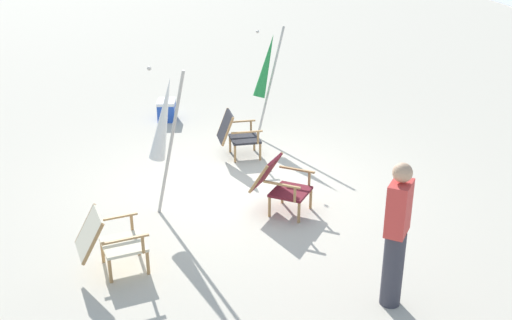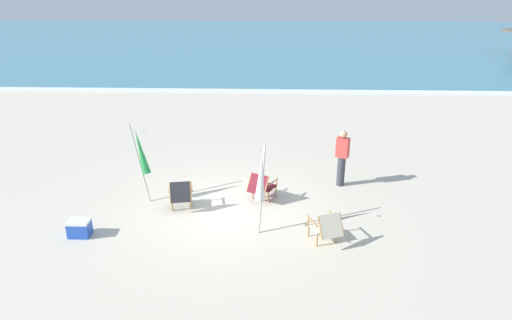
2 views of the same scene
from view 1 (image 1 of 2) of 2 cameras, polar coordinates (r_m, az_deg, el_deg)
ground_plane at (r=9.26m, az=-1.67°, el=-2.33°), size 80.00×80.00×0.00m
beach_chair_far_center at (r=8.30m, az=2.23°, el=-2.19°), size 0.86×0.95×0.78m
beach_chair_front_left at (r=7.11m, az=-13.90°, el=-7.37°), size 0.81×0.92×0.78m
beach_chair_back_left at (r=10.15m, az=-1.92°, el=2.56°), size 0.69×0.78×0.81m
umbrella_furled_white at (r=7.96m, az=-8.77°, el=3.73°), size 0.34×0.58×2.08m
umbrella_furled_green at (r=10.95m, az=0.99°, el=8.88°), size 0.67×0.66×2.01m
person_near_chairs at (r=6.32m, az=13.21°, el=-6.93°), size 0.39×0.34×1.63m
cooler_box at (r=12.26m, az=-8.50°, el=4.74°), size 0.49×0.35×0.40m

